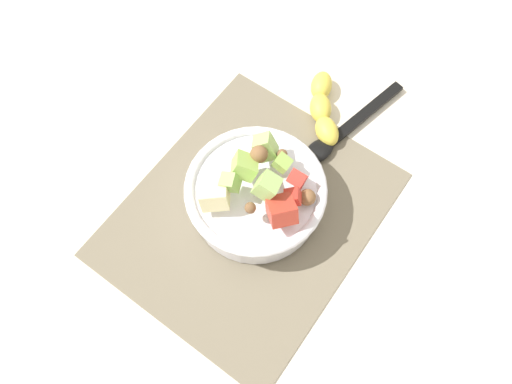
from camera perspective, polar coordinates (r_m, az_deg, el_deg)
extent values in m
plane|color=silver|center=(0.79, -0.79, -2.51)|extent=(2.40, 2.40, 0.00)
cube|color=#756B56|center=(0.79, -0.79, -2.42)|extent=(0.42, 0.35, 0.01)
cylinder|color=white|center=(0.76, 0.00, -0.54)|extent=(0.20, 0.20, 0.06)
torus|color=white|center=(0.74, 0.00, 0.38)|extent=(0.21, 0.21, 0.02)
cube|color=#9EC656|center=(0.72, 2.98, 3.31)|extent=(0.02, 0.03, 0.02)
cube|color=#BC3828|center=(0.69, 3.10, -1.81)|extent=(0.06, 0.06, 0.04)
cube|color=beige|center=(0.70, -4.71, -0.36)|extent=(0.05, 0.06, 0.04)
cube|color=#9EC656|center=(0.71, -1.29, 2.95)|extent=(0.05, 0.05, 0.04)
sphere|color=brown|center=(0.69, -0.65, -1.79)|extent=(0.02, 0.02, 0.03)
cube|color=#A3CC6B|center=(0.69, 1.24, 0.70)|extent=(0.04, 0.04, 0.04)
cube|color=red|center=(0.72, 4.67, 1.51)|extent=(0.03, 0.02, 0.02)
cube|color=red|center=(0.70, 4.13, -0.58)|extent=(0.03, 0.03, 0.03)
sphere|color=brown|center=(0.73, 2.97, 4.27)|extent=(0.02, 0.02, 0.02)
sphere|color=brown|center=(0.72, 5.82, -0.60)|extent=(0.03, 0.03, 0.04)
sphere|color=brown|center=(0.71, 0.34, 4.29)|extent=(0.04, 0.04, 0.04)
cube|color=#93C160|center=(0.70, -2.92, 1.10)|extent=(0.03, 0.03, 0.04)
cube|color=#A3CC6B|center=(0.73, 1.07, 5.10)|extent=(0.04, 0.05, 0.05)
ellipsoid|color=black|center=(0.83, 7.12, 4.66)|extent=(0.06, 0.05, 0.01)
cube|color=black|center=(0.89, 12.08, 8.55)|extent=(0.18, 0.06, 0.01)
ellipsoid|color=yellow|center=(0.90, 7.40, 11.82)|extent=(0.06, 0.05, 0.04)
ellipsoid|color=yellow|center=(0.87, 7.29, 9.38)|extent=(0.07, 0.06, 0.04)
ellipsoid|color=yellow|center=(0.85, 8.00, 6.81)|extent=(0.06, 0.07, 0.04)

